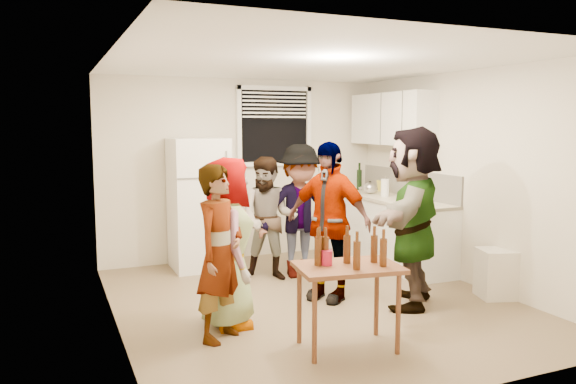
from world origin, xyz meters
name	(u,v)px	position (x,y,z in m)	size (l,w,h in m)	color
room	(313,302)	(0.00, 0.00, 0.00)	(4.00, 4.50, 2.50)	beige
window	(275,126)	(0.45, 2.21, 1.85)	(1.12, 0.10, 1.06)	white
refrigerator	(199,204)	(-0.75, 1.88, 0.85)	(0.70, 0.70, 1.70)	white
counter_lower	(389,231)	(1.70, 1.15, 0.43)	(0.60, 2.20, 0.86)	white
countertop	(390,199)	(1.70, 1.15, 0.88)	(0.64, 2.22, 0.04)	beige
backsplash	(408,183)	(1.99, 1.15, 1.08)	(0.03, 2.20, 0.36)	#A19C93
upper_cabinets	(391,119)	(1.83, 1.35, 1.95)	(0.34, 1.60, 0.70)	white
kettle	(370,194)	(1.65, 1.58, 0.90)	(0.23, 0.20, 0.20)	silver
paper_towel	(385,196)	(1.68, 1.25, 0.90)	(0.11, 0.11, 0.24)	white
wine_bottle	(359,190)	(1.75, 2.05, 0.90)	(0.08, 0.08, 0.30)	black
beer_bottle_counter	(408,203)	(1.60, 0.61, 0.90)	(0.06, 0.06, 0.22)	#47230C
blue_cup	(418,205)	(1.62, 0.40, 0.90)	(0.09, 0.09, 0.12)	#251BAE
picture_frame	(382,186)	(1.92, 1.70, 0.98)	(0.02, 0.20, 0.16)	yellow
trash_bin	(496,275)	(1.89, -0.64, 0.25)	(0.36, 0.36, 0.53)	silver
serving_table	(347,348)	(-0.28, -1.23, 0.00)	(0.85, 0.56, 0.72)	brown
beer_bottle_table	(347,263)	(-0.25, -1.16, 0.72)	(0.06, 0.06, 0.24)	#47230C
red_cup	(327,265)	(-0.44, -1.16, 0.72)	(0.09, 0.09, 0.12)	#BA1837
guest_grey	(228,325)	(-1.04, -0.32, 0.00)	(0.77, 1.58, 0.50)	gray
guest_stripe	(221,338)	(-1.20, -0.60, 0.00)	(0.56, 1.54, 0.37)	#141933
guest_back_left	(269,279)	(-0.11, 1.02, 0.00)	(0.72, 1.49, 0.56)	brown
guest_back_right	(300,276)	(0.29, 0.99, 0.00)	(1.06, 1.64, 0.61)	#38383D
guest_black	(327,299)	(0.19, 0.04, 0.00)	(1.00, 1.70, 0.41)	black
guest_orange	(411,304)	(0.90, -0.48, 0.00)	(1.72, 1.86, 0.55)	#E99652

